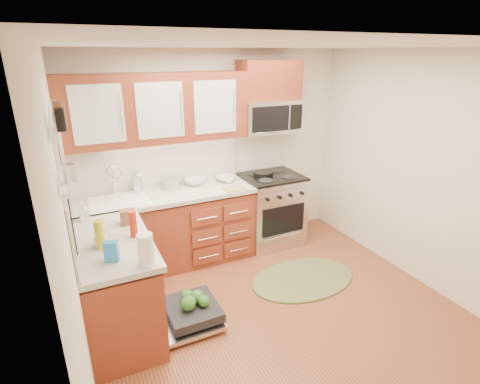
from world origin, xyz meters
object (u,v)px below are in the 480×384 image
cup (229,180)px  rug (303,279)px  dishwasher (188,314)px  sink (120,212)px  range (271,209)px  stock_pot (172,183)px  skillet (263,173)px  bowl_a (225,178)px  upper_cabinets (156,108)px  cutting_board (235,189)px  bowl_b (194,181)px  microwave (269,116)px  paper_towel_roll (146,250)px

cup → rug: bearing=-65.3°
dishwasher → rug: dishwasher is taller
sink → cup: (1.33, 0.05, 0.17)m
range → stock_pot: stock_pot is taller
skillet → bowl_a: bearing=171.0°
upper_cabinets → dishwasher: upper_cabinets is taller
cutting_board → cup: bearing=83.4°
bowl_b → range: bearing=-9.6°
dishwasher → upper_cabinets: bearing=84.0°
sink → bowl_b: 0.96m
stock_pot → microwave: bearing=-1.3°
stock_pot → bowl_a: size_ratio=0.83×
paper_towel_roll → bowl_a: size_ratio=1.05×
upper_cabinets → cutting_board: bearing=-24.5°
skillet → cutting_board: size_ratio=1.06×
upper_cabinets → range: bearing=-5.9°
sink → cutting_board: cutting_board is taller
range → cutting_board: (-0.63, -0.21, 0.46)m
rug → paper_towel_roll: 2.14m
bowl_a → paper_towel_roll: bearing=-130.0°
skillet → bowl_a: size_ratio=1.07×
stock_pot → cutting_board: bearing=-28.4°
skillet → cutting_board: bearing=-152.9°
cutting_board → bowl_a: bowl_a is taller
cutting_board → paper_towel_roll: size_ratio=0.96×
cutting_board → rug: bearing=-57.3°
sink → dishwasher: size_ratio=0.89×
dishwasher → cup: (0.94, 1.17, 0.87)m
dishwasher → paper_towel_roll: size_ratio=2.70×
microwave → rug: 2.03m
range → bowl_a: bowl_a is taller
bowl_b → cup: cup is taller
rug → range: bearing=82.8°
microwave → paper_towel_roll: 2.57m
upper_cabinets → bowl_b: (0.40, 0.03, -0.91)m
paper_towel_roll → bowl_b: paper_towel_roll is taller
microwave → skillet: microwave is taller
range → cutting_board: bearing=-161.5°
range → dishwasher: range is taller
range → sink: size_ratio=1.53×
bowl_b → microwave: bearing=-2.9°
microwave → rug: size_ratio=0.61×
upper_cabinets → range: size_ratio=2.16×
range → bowl_b: bowl_b is taller
upper_cabinets → range: upper_cabinets is taller
upper_cabinets → sink: upper_cabinets is taller
cutting_board → sink: bearing=171.3°
stock_pot → cup: stock_pot is taller
dishwasher → stock_pot: stock_pot is taller
sink → stock_pot: (0.64, 0.16, 0.19)m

